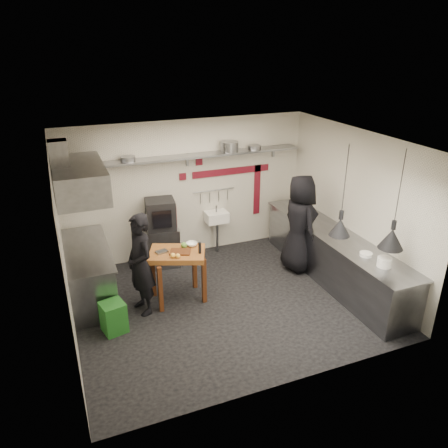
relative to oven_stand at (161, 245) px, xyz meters
name	(u,v)px	position (x,y,z in m)	size (l,w,h in m)	color
floor	(226,302)	(0.69, -1.80, -0.40)	(5.00, 5.00, 0.00)	black
ceiling	(227,142)	(0.69, -1.80, 2.40)	(5.00, 5.00, 0.00)	silver
wall_back	(188,189)	(0.69, 0.30, 1.00)	(5.00, 0.04, 2.80)	silver
wall_front	(292,293)	(0.69, -3.90, 1.00)	(5.00, 0.04, 2.80)	silver
wall_left	(63,254)	(-1.81, -1.80, 1.00)	(0.04, 4.20, 2.80)	silver
wall_right	(355,207)	(3.19, -1.80, 1.00)	(0.04, 4.20, 2.80)	silver
red_band_horiz	(231,171)	(1.64, 0.28, 1.28)	(1.70, 0.02, 0.14)	maroon
red_band_vert	(257,190)	(2.24, 0.28, 0.80)	(0.14, 0.02, 1.10)	maroon
red_tile_a	(199,162)	(0.94, 0.28, 1.55)	(0.14, 0.02, 0.14)	maroon
red_tile_b	(183,177)	(0.59, 0.28, 1.28)	(0.14, 0.02, 0.14)	maroon
back_shelf	(189,156)	(0.69, 0.12, 1.72)	(4.60, 0.34, 0.04)	slate
shelf_bracket_left	(87,170)	(-1.21, 0.27, 1.62)	(0.04, 0.06, 0.24)	slate
shelf_bracket_mid	(187,160)	(0.69, 0.27, 1.62)	(0.04, 0.06, 0.24)	slate
shelf_bracket_right	(273,151)	(2.59, 0.27, 1.62)	(0.04, 0.06, 0.24)	slate
pan_far_left	(128,159)	(-0.48, 0.12, 1.79)	(0.27, 0.27, 0.09)	slate
pan_mid_left	(127,160)	(-0.50, 0.12, 1.78)	(0.24, 0.24, 0.07)	slate
stock_pot	(229,147)	(1.53, 0.12, 1.84)	(0.35, 0.35, 0.20)	slate
pan_right	(254,147)	(2.07, 0.12, 1.78)	(0.28, 0.28, 0.08)	slate
oven_stand	(161,245)	(0.00, 0.00, 0.00)	(0.70, 0.63, 0.80)	slate
combi_oven	(161,214)	(0.02, -0.06, 0.69)	(0.54, 0.51, 0.58)	black
oven_door	(164,218)	(0.04, -0.29, 0.69)	(0.47, 0.03, 0.46)	maroon
oven_glass	(162,219)	(-0.02, -0.34, 0.69)	(0.35, 0.02, 0.34)	black
hand_sink	(216,217)	(1.24, 0.12, 0.38)	(0.46, 0.34, 0.22)	white
sink_tap	(216,209)	(1.24, 0.12, 0.56)	(0.03, 0.03, 0.14)	slate
sink_drain	(217,237)	(1.24, 0.08, -0.06)	(0.06, 0.06, 0.66)	slate
utensil_rail	(214,190)	(1.24, 0.26, 0.92)	(0.02, 0.02, 0.90)	slate
counter_right	(333,257)	(2.84, -1.80, 0.05)	(0.70, 3.80, 0.90)	slate
counter_right_top	(336,235)	(2.84, -1.80, 0.52)	(0.76, 3.90, 0.03)	slate
plate_stack	(384,262)	(2.81, -3.11, 0.61)	(0.22, 0.22, 0.15)	white
small_bowl_right	(366,254)	(2.79, -2.70, 0.56)	(0.21, 0.21, 0.05)	white
counter_left	(89,274)	(-1.46, -0.75, 0.05)	(0.70, 1.90, 0.90)	slate
counter_left_top	(86,250)	(-1.46, -0.75, 0.52)	(0.76, 2.00, 0.03)	slate
extractor_hood	(79,180)	(-1.41, -0.75, 1.75)	(0.78, 1.60, 0.50)	slate
hood_duct	(59,156)	(-1.66, -0.75, 2.15)	(0.28, 0.28, 0.50)	slate
green_bin	(114,317)	(-1.24, -1.91, -0.15)	(0.34, 0.34, 0.50)	#1D5F1E
prep_table	(178,275)	(-0.04, -1.40, 0.06)	(0.92, 0.64, 0.92)	#935927
cutting_board	(180,252)	(0.00, -1.45, 0.53)	(0.34, 0.24, 0.03)	#502711
pepper_mill	(200,248)	(0.29, -1.60, 0.62)	(0.05, 0.05, 0.20)	black
lemon_a	(173,255)	(-0.17, -1.59, 0.56)	(0.08, 0.08, 0.08)	#FFBA41
lemon_b	(178,256)	(-0.10, -1.62, 0.56)	(0.08, 0.08, 0.08)	#FFBA41
veg_ball	(184,245)	(0.11, -1.31, 0.57)	(0.11, 0.11, 0.11)	#5C9534
steel_tray	(162,252)	(-0.29, -1.34, 0.54)	(0.19, 0.13, 0.03)	slate
bowl	(192,244)	(0.25, -1.28, 0.55)	(0.19, 0.19, 0.06)	white
heat_lamp_near	(344,192)	(2.28, -2.61, 1.67)	(0.33, 0.33, 1.46)	black
heat_lamp_far	(398,201)	(2.85, -3.14, 1.63)	(0.38, 0.38, 1.55)	black
chef_left	(141,265)	(-0.69, -1.52, 0.46)	(0.63, 0.41, 1.73)	black
chef_right	(300,224)	(2.44, -1.19, 0.56)	(0.93, 0.61, 1.91)	black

